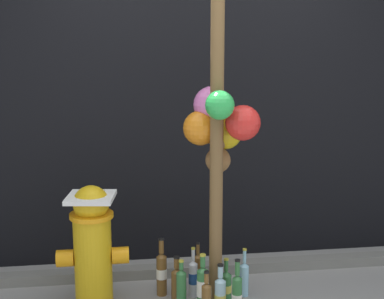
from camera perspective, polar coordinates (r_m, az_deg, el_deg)
name	(u,v)px	position (r m, az deg, el deg)	size (l,w,h in m)	color
building_wall	(197,38)	(4.40, 0.50, 11.67)	(10.00, 0.20, 3.62)	black
curb_strip	(205,269)	(4.31, 1.36, -12.47)	(8.00, 0.12, 0.08)	slate
memorial_post	(219,95)	(3.53, 2.86, 5.80)	(0.59, 0.50, 2.76)	brown
fire_hydrant	(92,243)	(3.76, -10.48, -9.74)	(0.49, 0.35, 0.84)	gold
bottle_0	(244,278)	(3.95, 5.53, -13.34)	(0.06, 0.06, 0.35)	#93CCE0
bottle_1	(237,295)	(3.68, 4.78, -15.06)	(0.07, 0.07, 0.39)	#337038
bottle_2	(220,293)	(3.75, 3.00, -14.93)	(0.08, 0.08, 0.33)	#B2DBEA
bottle_3	(162,272)	(3.93, -3.23, -12.81)	(0.08, 0.08, 0.42)	brown
bottle_4	(177,283)	(3.85, -1.62, -13.93)	(0.08, 0.08, 0.33)	brown
bottle_5	(203,288)	(3.71, 1.14, -14.39)	(0.08, 0.08, 0.40)	#337038
bottle_6	(193,277)	(3.93, 0.12, -13.34)	(0.06, 0.06, 0.36)	silver
bottle_7	(181,288)	(3.74, -1.13, -14.45)	(0.07, 0.07, 0.35)	#337038
bottle_8	(226,285)	(3.89, 3.61, -14.09)	(0.08, 0.08, 0.31)	#337038
bottle_10	(198,268)	(4.08, 0.63, -12.46)	(0.06, 0.06, 0.34)	brown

